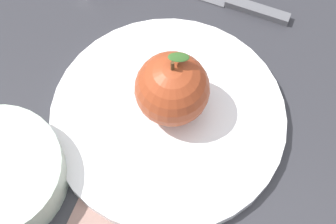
{
  "coord_description": "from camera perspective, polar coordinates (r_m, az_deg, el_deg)",
  "views": [
    {
      "loc": [
        -0.23,
        -0.17,
        0.52
      ],
      "look_at": [
        -0.03,
        -0.02,
        0.02
      ],
      "focal_mm": 54.2,
      "sensor_mm": 36.0,
      "label": 1
    }
  ],
  "objects": [
    {
      "name": "ground_plane",
      "position": [
        0.59,
        -0.21,
        2.22
      ],
      "size": [
        2.4,
        2.4,
        0.0
      ],
      "primitive_type": "plane",
      "color": "#2D2D33"
    },
    {
      "name": "dinner_plate",
      "position": [
        0.57,
        -0.0,
        -0.53
      ],
      "size": [
        0.26,
        0.26,
        0.01
      ],
      "color": "white",
      "rests_on": "ground_plane"
    },
    {
      "name": "knife",
      "position": [
        0.66,
        6.26,
        12.4
      ],
      "size": [
        0.07,
        0.21,
        0.01
      ],
      "color": "#59595E",
      "rests_on": "ground_plane"
    },
    {
      "name": "apple",
      "position": [
        0.53,
        0.47,
        2.6
      ],
      "size": [
        0.08,
        0.08,
        0.09
      ],
      "color": "#9E3D1E",
      "rests_on": "dinner_plate"
    }
  ]
}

